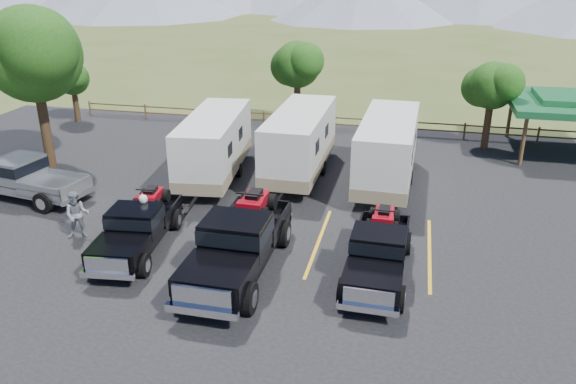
% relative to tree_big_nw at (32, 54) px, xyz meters
% --- Properties ---
extents(ground, '(320.00, 320.00, 0.00)m').
position_rel_tree_big_nw_xyz_m(ground, '(12.55, -9.03, -5.60)').
color(ground, '#3E5022').
rests_on(ground, ground).
extents(asphalt_lot, '(44.00, 34.00, 0.04)m').
position_rel_tree_big_nw_xyz_m(asphalt_lot, '(12.55, -6.03, -5.58)').
color(asphalt_lot, black).
rests_on(asphalt_lot, ground).
extents(stall_lines, '(12.12, 5.50, 0.01)m').
position_rel_tree_big_nw_xyz_m(stall_lines, '(12.55, -5.03, -5.55)').
color(stall_lines, gold).
rests_on(stall_lines, asphalt_lot).
extents(tree_big_nw, '(5.54, 5.18, 7.84)m').
position_rel_tree_big_nw_xyz_m(tree_big_nw, '(0.00, 0.00, 0.00)').
color(tree_big_nw, '#301D12').
rests_on(tree_big_nw, ground).
extents(tree_ne_a, '(3.11, 2.92, 4.76)m').
position_rel_tree_big_nw_xyz_m(tree_ne_a, '(21.52, 7.99, -2.11)').
color(tree_ne_a, '#301D12').
rests_on(tree_ne_a, ground).
extents(tree_north, '(3.46, 3.24, 5.25)m').
position_rel_tree_big_nw_xyz_m(tree_north, '(10.52, 9.99, -1.76)').
color(tree_north, '#301D12').
rests_on(tree_north, ground).
extents(tree_nw_small, '(2.59, 2.43, 3.85)m').
position_rel_tree_big_nw_xyz_m(tree_nw_small, '(-3.48, 7.99, -2.81)').
color(tree_nw_small, '#301D12').
rests_on(tree_nw_small, ground).
extents(rail_fence, '(36.12, 0.12, 1.00)m').
position_rel_tree_big_nw_xyz_m(rail_fence, '(14.55, 9.47, -4.99)').
color(rail_fence, brown).
rests_on(rail_fence, ground).
extents(pavilion, '(6.20, 6.20, 3.22)m').
position_rel_tree_big_nw_xyz_m(pavilion, '(25.55, 7.97, -2.81)').
color(pavilion, brown).
rests_on(pavilion, ground).
extents(rig_left, '(2.40, 5.66, 1.84)m').
position_rel_tree_big_nw_xyz_m(rig_left, '(8.34, -6.94, -4.67)').
color(rig_left, black).
rests_on(rig_left, asphalt_lot).
extents(rig_center, '(2.42, 6.74, 2.25)m').
position_rel_tree_big_nw_xyz_m(rig_center, '(12.32, -7.63, -4.48)').
color(rig_center, black).
rests_on(rig_center, asphalt_lot).
extents(rig_right, '(2.08, 5.63, 1.87)m').
position_rel_tree_big_nw_xyz_m(rig_right, '(16.83, -6.92, -4.66)').
color(rig_right, black).
rests_on(rig_right, asphalt_lot).
extents(trailer_left, '(3.04, 8.77, 3.03)m').
position_rel_tree_big_nw_xyz_m(trailer_left, '(8.63, 0.34, -3.97)').
color(trailer_left, white).
rests_on(trailer_left, asphalt_lot).
extents(trailer_center, '(2.41, 8.95, 3.12)m').
position_rel_tree_big_nw_xyz_m(trailer_center, '(12.44, 1.60, -3.92)').
color(trailer_center, white).
rests_on(trailer_center, asphalt_lot).
extents(trailer_right, '(2.54, 9.01, 3.13)m').
position_rel_tree_big_nw_xyz_m(trailer_right, '(16.57, 1.23, -3.92)').
color(trailer_right, white).
rests_on(trailer_right, asphalt_lot).
extents(pickup_silver, '(6.31, 2.88, 1.82)m').
position_rel_tree_big_nw_xyz_m(pickup_silver, '(1.37, -3.81, -4.61)').
color(pickup_silver, gray).
rests_on(pickup_silver, asphalt_lot).
extents(person_a, '(0.83, 0.73, 1.93)m').
position_rel_tree_big_nw_xyz_m(person_a, '(8.40, -6.52, -4.59)').
color(person_a, silver).
rests_on(person_a, asphalt_lot).
extents(person_b, '(1.09, 0.99, 1.83)m').
position_rel_tree_big_nw_xyz_m(person_b, '(5.75, -6.66, -4.64)').
color(person_b, gray).
rests_on(person_b, asphalt_lot).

